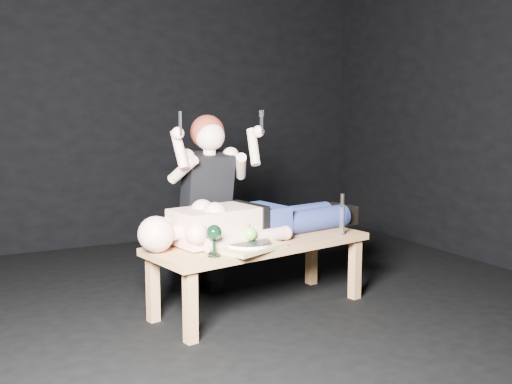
# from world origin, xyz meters

# --- Properties ---
(ground) EXTENTS (5.00, 5.00, 0.00)m
(ground) POSITION_xyz_m (0.00, 0.00, 0.00)
(ground) COLOR black
(ground) RESTS_ON ground
(back_wall) EXTENTS (5.00, 0.00, 5.00)m
(back_wall) POSITION_xyz_m (0.00, 2.50, 1.50)
(back_wall) COLOR black
(back_wall) RESTS_ON ground
(table) EXTENTS (1.50, 0.78, 0.45)m
(table) POSITION_xyz_m (0.30, 0.22, 0.23)
(table) COLOR #A97E50
(table) RESTS_ON ground
(lying_man) EXTENTS (1.52, 0.70, 0.27)m
(lying_man) POSITION_xyz_m (0.33, 0.32, 0.58)
(lying_man) COLOR #D6A489
(lying_man) RESTS_ON table
(kneeling_woman) EXTENTS (0.68, 0.76, 1.27)m
(kneeling_woman) POSITION_xyz_m (0.11, 0.69, 0.63)
(kneeling_woman) COLOR black
(kneeling_woman) RESTS_ON ground
(serving_tray) EXTENTS (0.48, 0.42, 0.02)m
(serving_tray) POSITION_xyz_m (0.12, 0.04, 0.46)
(serving_tray) COLOR tan
(serving_tray) RESTS_ON table
(plate) EXTENTS (0.35, 0.35, 0.02)m
(plate) POSITION_xyz_m (0.12, 0.04, 0.48)
(plate) COLOR white
(plate) RESTS_ON serving_tray
(apple) EXTENTS (0.09, 0.09, 0.09)m
(apple) POSITION_xyz_m (0.14, 0.05, 0.54)
(apple) COLOR #48A91E
(apple) RESTS_ON plate
(goblet) EXTENTS (0.10, 0.10, 0.18)m
(goblet) POSITION_xyz_m (-0.12, -0.03, 0.54)
(goblet) COLOR black
(goblet) RESTS_ON table
(fork_flat) EXTENTS (0.02, 0.15, 0.01)m
(fork_flat) POSITION_xyz_m (0.02, -0.00, 0.45)
(fork_flat) COLOR #B2B2B7
(fork_flat) RESTS_ON table
(knife_flat) EXTENTS (0.02, 0.15, 0.01)m
(knife_flat) POSITION_xyz_m (0.38, 0.07, 0.45)
(knife_flat) COLOR #B2B2B7
(knife_flat) RESTS_ON table
(spoon_flat) EXTENTS (0.13, 0.11, 0.01)m
(spoon_flat) POSITION_xyz_m (0.29, 0.15, 0.45)
(spoon_flat) COLOR #B2B2B7
(spoon_flat) RESTS_ON table
(carving_knife) EXTENTS (0.04, 0.04, 0.27)m
(carving_knife) POSITION_xyz_m (0.85, 0.12, 0.59)
(carving_knife) COLOR #B2B2B7
(carving_knife) RESTS_ON table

